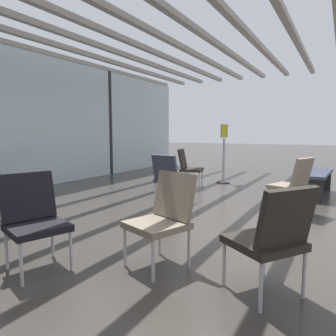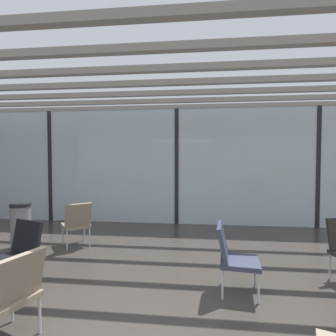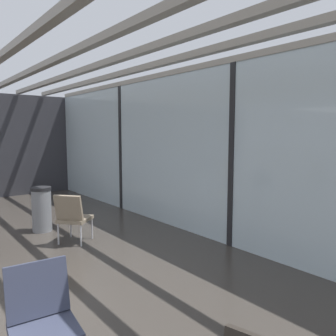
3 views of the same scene
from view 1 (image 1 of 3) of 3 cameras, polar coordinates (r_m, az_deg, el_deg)
The scene contains 11 objects.
ground_plane at distance 3.89m, azimuth 15.88°, elevation -12.26°, with size 60.00×60.00×0.00m, color #38332D.
window_mullion_2 at distance 9.32m, azimuth -10.85°, elevation 8.14°, with size 0.10×0.12×3.01m, color black.
ceiling_slats at distance 4.87m, azimuth -8.19°, elevation 28.49°, with size 13.72×6.72×0.10m.
lounge_chair_0 at distance 2.88m, azimuth -0.75°, elevation -8.45°, with size 0.65×0.63×0.87m.
lounge_chair_2 at distance 3.07m, azimuth -23.79°, elevation -8.04°, with size 0.62×0.65×0.87m.
lounge_chair_3 at distance 2.44m, azimuth 18.88°, elevation -11.59°, with size 0.69×0.70×0.87m.
lounge_chair_4 at distance 6.98m, azimuth 3.71°, elevation 0.47°, with size 0.60×0.63×0.87m.
lounge_chair_6 at distance 5.31m, azimuth 0.21°, elevation -1.47°, with size 0.58×0.54×0.87m.
lounge_chair_7 at distance 5.08m, azimuth 22.38°, elevation -2.34°, with size 0.63×0.66×0.87m.
waiting_bench at distance 6.71m, azimuth 26.09°, elevation -1.58°, with size 1.52×0.49×0.47m.
info_sign at distance 7.64m, azimuth 10.35°, elevation 2.30°, with size 0.44×0.32×1.44m.
Camera 1 is at (-3.58, -0.85, 1.24)m, focal length 32.73 mm.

